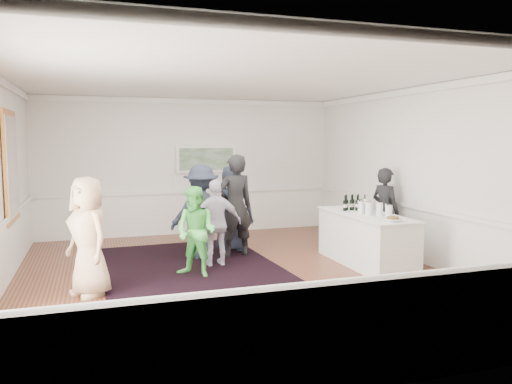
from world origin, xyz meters
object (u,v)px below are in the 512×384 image
object	(u,v)px
guest_lilac	(216,223)
nut_bowl	(393,219)
bartender	(385,211)
guest_navy	(232,208)
guest_dark_b	(235,206)
guest_green	(196,232)
serving_table	(366,239)
guest_tan	(88,236)
ice_bucket	(368,206)
guest_dark_a	(202,212)

from	to	relation	value
guest_lilac	nut_bowl	xyz separation A→B (m)	(2.53, -1.63, 0.19)
bartender	guest_navy	xyz separation A→B (m)	(-2.75, 1.22, 0.02)
bartender	guest_dark_b	distance (m)	2.92
guest_green	guest_lilac	xyz separation A→B (m)	(0.48, 0.57, 0.03)
guest_navy	nut_bowl	size ratio (longest dim) A/B	6.18
serving_table	guest_tan	xyz separation A→B (m)	(-4.71, -0.35, 0.40)
guest_lilac	bartender	bearing A→B (deg)	177.16
ice_bucket	nut_bowl	size ratio (longest dim) A/B	0.92
bartender	guest_dark_a	xyz separation A→B (m)	(-3.46, 0.78, 0.03)
serving_table	guest_dark_b	size ratio (longest dim) A/B	1.16
bartender	nut_bowl	bearing A→B (deg)	134.73
guest_dark_a	serving_table	bearing A→B (deg)	157.38
guest_dark_a	ice_bucket	world-z (taller)	guest_dark_a
guest_dark_a	guest_dark_b	xyz separation A→B (m)	(0.64, -0.04, 0.10)
guest_dark_b	nut_bowl	xyz separation A→B (m)	(2.03, -2.20, -0.02)
bartender	guest_tan	distance (m)	5.54
serving_table	guest_navy	world-z (taller)	guest_navy
guest_tan	guest_lilac	xyz separation A→B (m)	(2.14, 1.09, -0.09)
guest_tan	ice_bucket	distance (m)	4.83
guest_tan	guest_green	bearing A→B (deg)	77.09
bartender	guest_dark_a	distance (m)	3.55
ice_bucket	bartender	bearing A→B (deg)	34.57
serving_table	ice_bucket	world-z (taller)	ice_bucket
guest_dark_b	nut_bowl	distance (m)	3.00
ice_bucket	guest_green	bearing A→B (deg)	179.16
serving_table	guest_dark_a	distance (m)	3.06
guest_lilac	guest_dark_a	xyz separation A→B (m)	(-0.14, 0.62, 0.12)
guest_tan	guest_navy	size ratio (longest dim) A/B	0.99
guest_lilac	serving_table	bearing A→B (deg)	163.89
guest_lilac	nut_bowl	bearing A→B (deg)	147.27
serving_table	guest_navy	size ratio (longest dim) A/B	1.31
serving_table	guest_dark_a	size ratio (longest dim) A/B	1.29
guest_green	guest_dark_b	size ratio (longest dim) A/B	0.76
serving_table	guest_lilac	bearing A→B (deg)	163.93
guest_navy	ice_bucket	distance (m)	2.68
guest_dark_b	ice_bucket	bearing A→B (deg)	142.39
guest_tan	guest_dark_b	distance (m)	3.13
guest_green	guest_dark_b	world-z (taller)	guest_dark_b
guest_tan	guest_dark_b	xyz separation A→B (m)	(2.64, 1.67, 0.12)
bartender	serving_table	bearing A→B (deg)	110.60
guest_dark_a	guest_navy	distance (m)	0.83
serving_table	guest_navy	xyz separation A→B (m)	(-1.99, 1.79, 0.40)
guest_navy	guest_green	bearing A→B (deg)	77.37
guest_tan	guest_dark_a	xyz separation A→B (m)	(2.00, 1.71, 0.02)
guest_dark_a	guest_navy	world-z (taller)	guest_dark_a
guest_green	guest_lilac	world-z (taller)	guest_lilac
guest_dark_a	nut_bowl	size ratio (longest dim) A/B	6.29
guest_green	guest_navy	bearing A→B (deg)	99.01
guest_tan	guest_dark_b	size ratio (longest dim) A/B	0.88
guest_green	guest_navy	xyz separation A→B (m)	(1.05, 1.63, 0.13)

